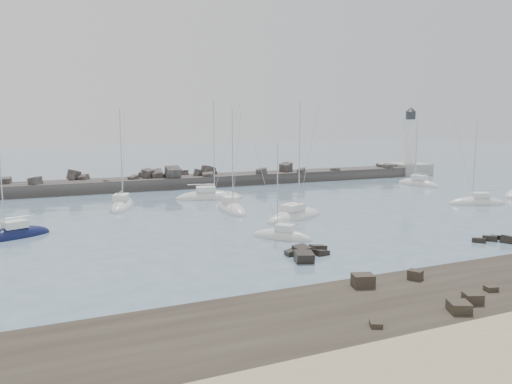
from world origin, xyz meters
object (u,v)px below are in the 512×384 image
sailboat_7 (477,203)px  sailboat_2 (122,206)px  sailboat_3 (209,198)px  sailboat_5 (231,210)px  sailboat_4 (282,237)px  sailboat_6 (295,217)px  sailboat_10 (415,182)px  lighthouse (409,160)px  sailboat_8 (418,184)px  sailboat_1 (12,236)px

sailboat_7 → sailboat_2: bearing=159.0°
sailboat_3 → sailboat_5: bearing=-93.4°
sailboat_4 → sailboat_6: (5.79, 8.14, 0.01)m
sailboat_6 → sailboat_10: size_ratio=1.53×
lighthouse → sailboat_10: (-8.13, -11.11, -2.95)m
sailboat_6 → sailboat_8: 38.04m
sailboat_2 → sailboat_7: sailboat_2 is taller
sailboat_4 → sailboat_7: bearing=11.8°
sailboat_3 → sailboat_6: sailboat_3 is taller
sailboat_3 → sailboat_6: size_ratio=1.06×
sailboat_7 → sailboat_10: sailboat_7 is taller
sailboat_2 → sailboat_4: 26.05m
sailboat_4 → sailboat_5: bearing=86.4°
sailboat_8 → sailboat_4: bearing=-147.0°
sailboat_5 → sailboat_6: (4.80, -7.62, -0.01)m
lighthouse → sailboat_1: lighthouse is taller
lighthouse → sailboat_5: bearing=-153.5°
sailboat_4 → sailboat_6: size_ratio=0.68×
sailboat_6 → lighthouse: bearing=36.0°
sailboat_1 → sailboat_4: sailboat_1 is taller
sailboat_1 → sailboat_5: size_ratio=0.86×
sailboat_1 → sailboat_2: (12.35, 12.83, 0.01)m
sailboat_2 → sailboat_4: bearing=-65.1°
lighthouse → sailboat_1: size_ratio=1.24×
lighthouse → sailboat_10: bearing=-126.2°
lighthouse → sailboat_6: (-44.42, -32.21, -2.95)m
sailboat_2 → sailboat_6: 22.83m
sailboat_7 → sailboat_8: sailboat_8 is taller
sailboat_7 → sailboat_8: (6.80, 18.83, 0.01)m
lighthouse → sailboat_8: lighthouse is taller
lighthouse → sailboat_5: lighthouse is taller
sailboat_1 → sailboat_6: bearing=-5.2°
sailboat_1 → sailboat_5: sailboat_5 is taller
sailboat_6 → sailboat_7: size_ratio=1.17×
sailboat_3 → sailboat_10: sailboat_3 is taller
sailboat_1 → sailboat_3: sailboat_3 is taller
sailboat_6 → sailboat_7: sailboat_6 is taller
sailboat_5 → sailboat_4: bearing=-93.6°
sailboat_7 → sailboat_8: 20.02m
sailboat_1 → sailboat_10: bearing=15.8°
sailboat_1 → sailboat_7: (56.08, -3.94, -0.01)m
sailboat_5 → sailboat_6: 9.01m
sailboat_6 → sailboat_10: 41.98m
sailboat_4 → sailboat_6: sailboat_6 is taller
sailboat_4 → sailboat_7: 33.46m
sailboat_1 → lighthouse: bearing=21.9°
sailboat_5 → sailboat_6: sailboat_6 is taller
lighthouse → sailboat_10: lighthouse is taller
lighthouse → sailboat_2: 63.51m
sailboat_8 → lighthouse: bearing=54.0°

